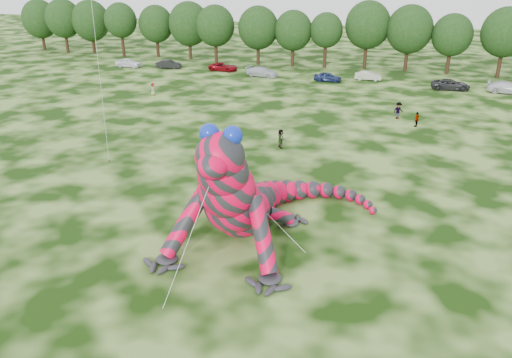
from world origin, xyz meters
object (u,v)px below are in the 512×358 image
Objects in this scene: tree_6 at (216,34)px; spectator_2 at (398,111)px; tree_3 at (121,30)px; tree_4 at (156,31)px; car_4 at (328,77)px; tree_7 at (258,36)px; inflatable_gecko at (246,170)px; car_3 at (262,72)px; tree_5 at (189,31)px; tree_8 at (293,38)px; tree_10 at (367,35)px; spectator_5 at (281,139)px; spectator_4 at (153,89)px; tree_13 at (504,43)px; car_6 at (451,85)px; tree_11 at (409,38)px; tree_9 at (326,40)px; car_1 at (169,64)px; spectator_3 at (417,119)px; tree_1 at (64,26)px; car_5 at (368,76)px; tree_12 at (451,44)px; car_0 at (128,63)px; tree_0 at (41,25)px; tree_2 at (91,27)px; car_2 at (223,67)px; car_7 at (508,88)px.

spectator_2 is (31.22, -26.18, -3.82)m from tree_6.
tree_3 is 1.04× the size of tree_4.
car_4 is 2.11× the size of spectator_2.
tree_3 is at bearing 179.41° from tree_7.
car_3 is at bearing 106.29° from inflatable_gecko.
tree_5 is 1.03× the size of tree_6.
tree_10 reaches higher than tree_8.
tree_8 is at bearing -3.89° from tree_4.
spectator_5 is at bearing -44.96° from tree_3.
tree_10 reaches higher than spectator_4.
tree_13 is (37.21, 0.32, 0.33)m from tree_7.
tree_11 is at bearing 20.47° from car_6.
tree_4 is at bearing 178.40° from tree_13.
tree_5 is 24.22m from tree_9.
car_1 is (-18.77, -7.63, -3.80)m from tree_8.
tree_7 is 2.42× the size of car_4.
spectator_3 is (33.18, -28.56, -3.96)m from tree_6.
inflatable_gecko is 1.66× the size of tree_1.
inflatable_gecko is 3.34× the size of car_3.
car_3 is 1.27× the size of car_5.
tree_8 is 24.24m from tree_12.
tree_7 reaches higher than car_4.
spectator_3 is (-4.39, -29.62, -3.70)m from tree_12.
spectator_5 is at bearing -145.94° from car_1.
car_4 is 2.50× the size of spectator_4.
tree_12 is at bearing 1.61° from tree_6.
tree_8 is 15.39m from car_5.
tree_11 is at bearing -78.54° from car_0.
tree_0 is 6.32m from tree_1.
tree_11 is at bearing -33.81° from car_5.
car_5 is at bearing -9.96° from tree_2.
tree_5 is 0.97× the size of tree_11.
spectator_2 reaches higher than spectator_4.
tree_6 is 1.09× the size of tree_9.
car_6 is (18.88, -10.61, -3.64)m from tree_9.
tree_8 is at bearing 1.78° from tree_7.
tree_8 reaches higher than car_3.
car_0 is at bearing -27.44° from tree_1.
car_6 is (42.93, -2.62, 0.03)m from car_1.
tree_10 is at bearing -65.97° from car_2.
car_2 is (21.91, -7.09, -4.08)m from tree_3.
tree_8 reaches higher than car_1.
tree_11 is (18.00, 1.21, 0.56)m from tree_8.
car_7 is (33.80, -0.99, 0.05)m from car_3.
tree_1 is at bearing 179.30° from tree_13.
car_3 is (10.81, -9.04, -4.04)m from tree_6.
car_6 is (55.66, -10.33, -4.02)m from tree_3.
tree_9 reaches higher than car_0.
car_2 is 1.20× the size of car_5.
tree_0 reaches higher than spectator_5.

